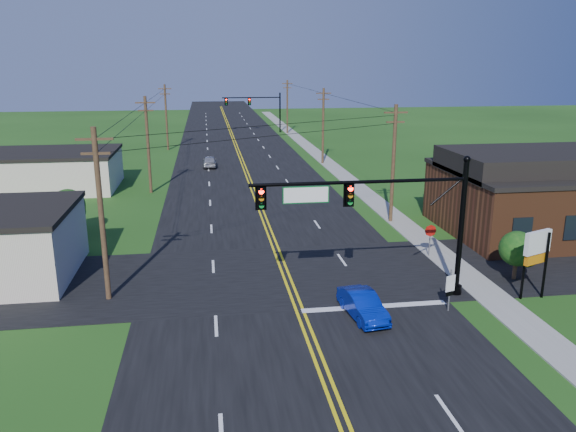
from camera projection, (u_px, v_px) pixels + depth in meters
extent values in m
plane|color=#1C4213|center=(326.00, 391.00, 21.22)|extent=(260.00, 260.00, 0.00)
cube|color=black|center=(241.00, 163.00, 68.90)|extent=(16.00, 220.00, 0.04)
cube|color=black|center=(283.00, 275.00, 32.66)|extent=(70.00, 10.00, 0.04)
cube|color=gray|center=(344.00, 176.00, 60.82)|extent=(2.00, 160.00, 0.08)
cylinder|color=black|center=(461.00, 230.00, 29.12)|extent=(0.28, 0.28, 7.20)
cylinder|color=black|center=(456.00, 290.00, 30.01)|extent=(0.60, 0.60, 0.50)
sphere|color=black|center=(467.00, 159.00, 28.13)|extent=(0.36, 0.36, 0.36)
cylinder|color=black|center=(360.00, 182.00, 27.63)|extent=(11.00, 0.18, 0.18)
cube|color=#05611F|center=(306.00, 195.00, 27.40)|extent=(2.30, 0.06, 0.85)
cylinder|color=black|center=(280.00, 111.00, 97.78)|extent=(0.28, 0.28, 7.20)
cylinder|color=black|center=(280.00, 131.00, 98.68)|extent=(0.60, 0.60, 0.50)
sphere|color=black|center=(280.00, 90.00, 96.80)|extent=(0.36, 0.36, 0.36)
cylinder|color=black|center=(251.00, 98.00, 96.45)|extent=(10.00, 0.18, 0.18)
cube|color=#05611F|center=(233.00, 101.00, 96.15)|extent=(2.30, 0.06, 0.85)
cube|color=#5A3019|center=(545.00, 202.00, 40.58)|extent=(14.00, 11.00, 4.40)
cube|color=black|center=(549.00, 170.00, 39.96)|extent=(14.20, 11.20, 0.30)
cube|color=beige|center=(53.00, 172.00, 54.37)|extent=(12.00, 9.00, 3.40)
cube|color=black|center=(51.00, 153.00, 53.88)|extent=(12.20, 9.20, 0.30)
cylinder|color=#382819|center=(101.00, 217.00, 28.24)|extent=(0.28, 0.28, 9.00)
cube|color=#382819|center=(94.00, 139.00, 27.20)|extent=(1.80, 0.12, 0.12)
cube|color=#382819|center=(96.00, 153.00, 27.39)|extent=(1.40, 0.12, 0.12)
cylinder|color=#382819|center=(148.00, 145.00, 52.08)|extent=(0.28, 0.28, 9.00)
cube|color=#382819|center=(145.00, 103.00, 51.04)|extent=(1.80, 0.12, 0.12)
cube|color=#382819|center=(146.00, 110.00, 51.23)|extent=(1.40, 0.12, 0.12)
cylinder|color=#382819|center=(166.00, 117.00, 77.83)|extent=(0.28, 0.28, 9.00)
cube|color=#382819|center=(165.00, 89.00, 76.79)|extent=(1.80, 0.12, 0.12)
cube|color=#382819|center=(165.00, 94.00, 76.98)|extent=(1.40, 0.12, 0.12)
cylinder|color=#382819|center=(393.00, 165.00, 42.37)|extent=(0.28, 0.28, 9.00)
cube|color=#382819|center=(396.00, 112.00, 41.33)|extent=(1.80, 0.12, 0.12)
cube|color=#382819|center=(395.00, 122.00, 41.51)|extent=(1.40, 0.12, 0.12)
cylinder|color=#382819|center=(323.00, 126.00, 67.16)|extent=(0.28, 0.28, 9.00)
cube|color=#382819|center=(324.00, 93.00, 66.12)|extent=(1.80, 0.12, 0.12)
cube|color=#382819|center=(324.00, 99.00, 66.31)|extent=(1.40, 0.12, 0.12)
cylinder|color=#382819|center=(287.00, 107.00, 95.78)|extent=(0.28, 0.28, 9.00)
cube|color=#382819|center=(287.00, 84.00, 94.74)|extent=(1.80, 0.12, 0.12)
cube|color=#382819|center=(287.00, 88.00, 94.92)|extent=(1.40, 0.12, 0.12)
cylinder|color=#382819|center=(446.00, 196.00, 48.00)|extent=(0.24, 0.24, 1.85)
sphere|color=#0E3D11|center=(447.00, 177.00, 47.55)|extent=(3.00, 3.00, 3.00)
cylinder|color=#382819|center=(515.00, 269.00, 31.91)|extent=(0.24, 0.24, 1.32)
sphere|color=#0E3D11|center=(517.00, 249.00, 31.59)|extent=(2.00, 2.00, 2.00)
cylinder|color=#382819|center=(70.00, 225.00, 40.05)|extent=(0.24, 0.24, 1.54)
sphere|color=#0E3D11|center=(68.00, 206.00, 39.68)|extent=(2.40, 2.40, 2.40)
imported|color=#071DA1|center=(363.00, 306.00, 27.15)|extent=(1.82, 3.94, 1.25)
imported|color=#9F9EA3|center=(210.00, 162.00, 65.79)|extent=(1.62, 3.93, 1.33)
cylinder|color=slate|center=(450.00, 291.00, 27.69)|extent=(0.09, 0.09, 2.23)
cube|color=white|center=(451.00, 278.00, 27.49)|extent=(0.54, 0.20, 0.30)
cube|color=white|center=(450.00, 286.00, 27.59)|extent=(0.54, 0.20, 0.56)
cube|color=black|center=(450.00, 294.00, 27.70)|extent=(0.44, 0.17, 0.22)
cylinder|color=slate|center=(430.00, 242.00, 35.51)|extent=(0.07, 0.07, 1.99)
cylinder|color=#A20F09|center=(431.00, 231.00, 35.28)|extent=(0.76, 0.05, 0.76)
cylinder|color=black|center=(524.00, 267.00, 29.01)|extent=(0.18, 0.18, 3.59)
cylinder|color=black|center=(546.00, 265.00, 29.18)|extent=(0.18, 0.18, 3.59)
cube|color=silver|center=(538.00, 242.00, 28.75)|extent=(1.75, 0.91, 1.20)
cube|color=#CC720C|center=(536.00, 259.00, 28.99)|extent=(1.56, 0.80, 0.50)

